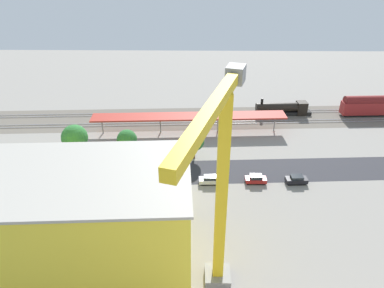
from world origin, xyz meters
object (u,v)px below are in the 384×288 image
(parked_car_3, at_px, (173,179))
(street_tree_1, at_px, (127,140))
(parked_car_2, at_px, (210,180))
(parked_car_0, at_px, (296,180))
(parked_car_6, at_px, (51,179))
(parked_car_1, at_px, (256,179))
(street_tree_0, at_px, (194,141))
(traffic_light, at_px, (225,166))
(construction_building, at_px, (53,220))
(tower_crane, at_px, (219,185))
(passenger_coach, at_px, (377,105))
(parked_car_5, at_px, (88,178))
(locomotive, at_px, (284,109))
(parked_car_4, at_px, (131,178))
(platform_canopy_near, at_px, (189,116))
(street_tree_2, at_px, (75,138))
(box_truck_0, at_px, (148,188))

(parked_car_3, distance_m, street_tree_1, 14.34)
(parked_car_2, bearing_deg, parked_car_0, -178.79)
(parked_car_2, distance_m, parked_car_6, 31.92)
(parked_car_1, distance_m, street_tree_0, 15.95)
(parked_car_0, relative_size, traffic_light, 0.62)
(street_tree_0, height_order, street_tree_1, street_tree_1)
(parked_car_0, height_order, construction_building, construction_building)
(parked_car_1, relative_size, tower_crane, 0.14)
(parked_car_6, xyz_separation_m, tower_crane, (-31.88, 24.81, 16.52))
(passenger_coach, xyz_separation_m, street_tree_0, (50.43, 24.05, 1.44))
(tower_crane, bearing_deg, parked_car_0, -124.51)
(parked_car_5, bearing_deg, passenger_coach, -154.98)
(passenger_coach, distance_m, parked_car_5, 78.98)
(tower_crane, height_order, traffic_light, tower_crane)
(locomotive, relative_size, construction_building, 0.40)
(parked_car_4, xyz_separation_m, construction_building, (7.41, 19.86, 6.46))
(platform_canopy_near, height_order, parked_car_1, platform_canopy_near)
(parked_car_6, relative_size, street_tree_2, 0.52)
(street_tree_0, xyz_separation_m, traffic_light, (-5.98, 10.19, 0.15))
(platform_canopy_near, height_order, parked_car_6, platform_canopy_near)
(parked_car_1, relative_size, street_tree_1, 0.60)
(parked_car_4, bearing_deg, street_tree_0, -143.60)
(parked_car_1, xyz_separation_m, tower_crane, (9.21, 25.17, 16.56))
(parked_car_3, relative_size, parked_car_4, 0.93)
(parked_car_1, height_order, street_tree_2, street_tree_2)
(parked_car_5, relative_size, street_tree_2, 0.56)
(street_tree_1, bearing_deg, parked_car_1, 161.79)
(parked_car_4, distance_m, parked_car_5, 8.62)
(parked_car_4, relative_size, traffic_light, 0.69)
(parked_car_5, bearing_deg, street_tree_2, -61.28)
(parked_car_2, distance_m, street_tree_0, 10.82)
(locomotive, relative_size, street_tree_0, 2.31)
(passenger_coach, relative_size, parked_car_4, 4.02)
(platform_canopy_near, height_order, tower_crane, tower_crane)
(construction_building, distance_m, street_tree_1, 29.31)
(street_tree_0, relative_size, traffic_light, 0.97)
(parked_car_2, distance_m, street_tree_2, 30.55)
(passenger_coach, distance_m, parked_car_3, 63.91)
(street_tree_0, bearing_deg, passenger_coach, -154.50)
(parked_car_3, xyz_separation_m, parked_car_6, (24.55, 0.34, 0.03))
(parked_car_0, distance_m, parked_car_5, 41.65)
(parked_car_4, height_order, construction_building, construction_building)
(platform_canopy_near, distance_m, parked_car_2, 23.37)
(box_truck_0, distance_m, street_tree_2, 21.50)
(locomotive, bearing_deg, parked_car_0, 82.43)
(passenger_coach, xyz_separation_m, tower_crane, (47.17, 58.46, 14.31))
(passenger_coach, height_order, parked_car_6, passenger_coach)
(platform_canopy_near, xyz_separation_m, traffic_light, (-7.33, 23.21, 0.33))
(parked_car_6, xyz_separation_m, construction_building, (-8.73, 19.47, 6.41))
(passenger_coach, distance_m, street_tree_1, 69.44)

